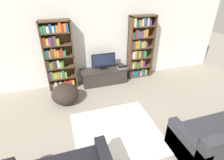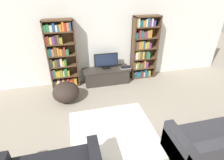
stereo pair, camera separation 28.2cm
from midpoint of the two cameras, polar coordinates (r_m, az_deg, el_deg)
wall_back at (r=5.55m, az=-2.41°, el=12.43°), size 8.80×0.06×2.60m
bookshelf_left at (r=5.38m, az=-14.88°, el=7.69°), size 0.84×0.30×2.05m
bookshelf_right at (r=5.88m, az=11.45°, el=9.92°), size 0.84×0.30×2.05m
tv_stand at (r=5.68m, az=-0.34°, el=1.39°), size 1.49×0.53×0.49m
television at (r=5.50m, az=-0.46°, el=6.33°), size 0.75×0.16×0.50m
laptop at (r=5.67m, az=5.90°, el=4.07°), size 0.35×0.21×0.03m
area_rug at (r=4.03m, az=2.46°, el=-16.71°), size 1.85×1.76×0.02m
beanbag_ottoman at (r=4.93m, az=-13.18°, el=-3.90°), size 0.72×0.72×0.54m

